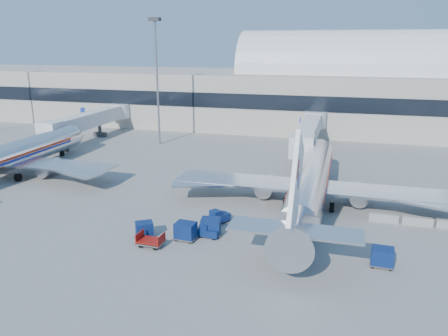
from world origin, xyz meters
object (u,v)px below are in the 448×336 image
(jetbridge_mid, at_px, (93,119))
(mast_west, at_px, (156,63))
(cart_solo_far, at_px, (382,257))
(cart_open_red, at_px, (151,242))
(airliner_main, at_px, (310,183))
(cart_train_b, at_px, (186,231))
(cart_train_a, at_px, (211,226))
(tug_right, at_px, (302,223))
(cart_train_c, at_px, (144,229))
(barrier_near, at_px, (384,218))
(barrier_mid, at_px, (417,221))
(ramp_worker, at_px, (380,258))
(tug_left, at_px, (218,217))
(jetbridge_near, at_px, (310,130))
(tug_lead, at_px, (208,231))
(airliner_mid, at_px, (5,157))
(cart_solo_near, at_px, (295,253))

(jetbridge_mid, xyz_separation_m, mast_west, (14.40, -0.81, 10.86))
(cart_solo_far, distance_m, cart_open_red, 20.57)
(airliner_main, xyz_separation_m, cart_train_b, (-10.66, -12.28, -1.99))
(cart_train_a, distance_m, cart_open_red, 6.04)
(tug_right, bearing_deg, cart_train_c, -110.72)
(barrier_near, distance_m, tug_right, 9.13)
(barrier_mid, distance_m, cart_open_red, 27.33)
(barrier_near, height_order, cart_open_red, barrier_near)
(cart_train_c, height_order, cart_solo_far, cart_solo_far)
(airliner_main, bearing_deg, cart_train_b, -130.96)
(mast_west, bearing_deg, ramp_worker, -45.97)
(tug_left, xyz_separation_m, cart_train_c, (-5.99, -5.21, 0.12))
(cart_train_c, bearing_deg, jetbridge_mid, 94.39)
(tug_right, height_order, ramp_worker, ramp_worker)
(mast_west, bearing_deg, airliner_main, -40.36)
(jetbridge_near, xyz_separation_m, barrier_mid, (13.70, -28.81, -3.48))
(jetbridge_mid, xyz_separation_m, tug_left, (35.62, -33.81, -3.23))
(jetbridge_near, relative_size, tug_right, 11.42)
(barrier_near, relative_size, tug_right, 1.25)
(barrier_near, height_order, tug_left, tug_left)
(barrier_mid, distance_m, tug_left, 20.70)
(cart_train_a, bearing_deg, tug_lead, -113.90)
(barrier_near, bearing_deg, cart_solo_far, -94.50)
(barrier_mid, relative_size, cart_solo_far, 1.51)
(airliner_mid, distance_m, barrier_mid, 53.42)
(jetbridge_near, distance_m, ramp_worker, 40.30)
(airliner_mid, height_order, tug_left, airliner_mid)
(airliner_mid, height_order, cart_train_b, airliner_mid)
(jetbridge_mid, bearing_deg, cart_solo_far, -37.06)
(jetbridge_mid, distance_m, tug_lead, 51.75)
(airliner_mid, relative_size, cart_solo_near, 15.77)
(jetbridge_near, distance_m, mast_west, 29.67)
(tug_right, bearing_deg, cart_solo_far, 7.42)
(jetbridge_mid, xyz_separation_m, barrier_mid, (55.70, -28.81, -3.48))
(jetbridge_mid, height_order, cart_train_b, jetbridge_mid)
(airliner_mid, distance_m, ramp_worker, 50.67)
(tug_left, distance_m, cart_train_c, 7.94)
(cart_solo_far, bearing_deg, ramp_worker, -152.67)
(mast_west, xyz_separation_m, cart_open_red, (16.71, -39.94, -14.34))
(airliner_main, height_order, cart_solo_far, airliner_main)
(airliner_mid, distance_m, cart_train_b, 33.72)
(barrier_near, xyz_separation_m, cart_train_c, (-22.78, -10.22, 0.37))
(tug_left, bearing_deg, cart_train_b, -169.83)
(cart_train_b, xyz_separation_m, cart_solo_far, (17.86, -0.39, -0.04))
(tug_left, distance_m, cart_open_red, 8.28)
(tug_left, bearing_deg, ramp_worker, -76.79)
(tug_lead, bearing_deg, mast_west, 125.07)
(tug_lead, distance_m, cart_solo_near, 9.32)
(airliner_main, distance_m, airliner_mid, 42.00)
(tug_left, height_order, cart_open_red, tug_left)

